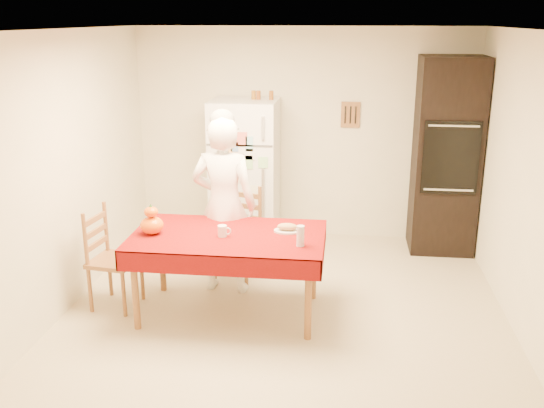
% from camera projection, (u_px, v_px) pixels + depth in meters
% --- Properties ---
extents(floor, '(4.50, 4.50, 0.00)m').
position_uv_depth(floor, '(283.00, 317.00, 5.47)').
color(floor, '#BDAF88').
rests_on(floor, ground).
extents(room_shell, '(4.02, 4.52, 2.51)m').
position_uv_depth(room_shell, '(285.00, 140.00, 4.99)').
color(room_shell, beige).
rests_on(room_shell, ground).
extents(refrigerator, '(0.75, 0.74, 1.70)m').
position_uv_depth(refrigerator, '(245.00, 173.00, 7.08)').
color(refrigerator, white).
rests_on(refrigerator, floor).
extents(oven_cabinet, '(0.70, 0.62, 2.20)m').
position_uv_depth(oven_cabinet, '(446.00, 156.00, 6.79)').
color(oven_cabinet, black).
rests_on(oven_cabinet, floor).
extents(dining_table, '(1.70, 1.00, 0.76)m').
position_uv_depth(dining_table, '(228.00, 242.00, 5.36)').
color(dining_table, brown).
rests_on(dining_table, floor).
extents(chair_far, '(0.51, 0.50, 0.95)m').
position_uv_depth(chair_far, '(240.00, 229.00, 6.24)').
color(chair_far, brown).
rests_on(chair_far, floor).
extents(chair_left, '(0.45, 0.47, 0.95)m').
position_uv_depth(chair_left, '(108.00, 254.00, 5.57)').
color(chair_left, brown).
rests_on(chair_left, floor).
extents(seated_woman, '(0.66, 0.46, 1.73)m').
position_uv_depth(seated_woman, '(224.00, 206.00, 5.80)').
color(seated_woman, white).
rests_on(seated_woman, floor).
extents(coffee_mug, '(0.08, 0.08, 0.10)m').
position_uv_depth(coffee_mug, '(222.00, 231.00, 5.27)').
color(coffee_mug, silver).
rests_on(coffee_mug, dining_table).
extents(pumpkin_lower, '(0.21, 0.21, 0.16)m').
position_uv_depth(pumpkin_lower, '(152.00, 225.00, 5.33)').
color(pumpkin_lower, '#E95405').
rests_on(pumpkin_lower, dining_table).
extents(pumpkin_upper, '(0.12, 0.12, 0.09)m').
position_uv_depth(pumpkin_upper, '(151.00, 212.00, 5.30)').
color(pumpkin_upper, '#CC3B04').
rests_on(pumpkin_upper, pumpkin_lower).
extents(wine_glass, '(0.07, 0.07, 0.18)m').
position_uv_depth(wine_glass, '(300.00, 236.00, 5.04)').
color(wine_glass, silver).
rests_on(wine_glass, dining_table).
extents(bread_plate, '(0.24, 0.24, 0.02)m').
position_uv_depth(bread_plate, '(287.00, 231.00, 5.39)').
color(bread_plate, silver).
rests_on(bread_plate, dining_table).
extents(bread_loaf, '(0.18, 0.10, 0.06)m').
position_uv_depth(bread_loaf, '(287.00, 227.00, 5.38)').
color(bread_loaf, tan).
rests_on(bread_loaf, bread_plate).
extents(spice_jar_left, '(0.05, 0.05, 0.10)m').
position_uv_depth(spice_jar_left, '(254.00, 95.00, 6.85)').
color(spice_jar_left, '#8F5A1A').
rests_on(spice_jar_left, refrigerator).
extents(spice_jar_mid, '(0.05, 0.05, 0.10)m').
position_uv_depth(spice_jar_mid, '(258.00, 95.00, 6.84)').
color(spice_jar_mid, brown).
rests_on(spice_jar_mid, refrigerator).
extents(spice_jar_right, '(0.05, 0.05, 0.10)m').
position_uv_depth(spice_jar_right, '(271.00, 95.00, 6.82)').
color(spice_jar_right, brown).
rests_on(spice_jar_right, refrigerator).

